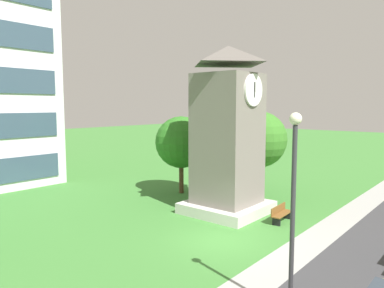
# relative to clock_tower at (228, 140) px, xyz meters

# --- Properties ---
(ground_plane) EXTENTS (160.00, 160.00, 0.00)m
(ground_plane) POSITION_rel_clock_tower_xyz_m (-3.98, -2.40, -4.25)
(ground_plane) COLOR #3D7A33
(kerb_strip) EXTENTS (120.00, 1.60, 0.01)m
(kerb_strip) POSITION_rel_clock_tower_xyz_m (-3.98, -5.66, -4.24)
(kerb_strip) COLOR #9E9E99
(kerb_strip) RESTS_ON ground
(clock_tower) EXTENTS (4.30, 4.30, 9.57)m
(clock_tower) POSITION_rel_clock_tower_xyz_m (0.00, 0.00, 0.00)
(clock_tower) COLOR slate
(clock_tower) RESTS_ON ground
(park_bench) EXTENTS (1.82, 0.59, 0.88)m
(park_bench) POSITION_rel_clock_tower_xyz_m (0.36, -3.25, -3.78)
(park_bench) COLOR brown
(park_bench) RESTS_ON ground
(street_lamp) EXTENTS (0.36, 0.36, 6.03)m
(street_lamp) POSITION_rel_clock_tower_xyz_m (-7.58, -7.48, -0.52)
(street_lamp) COLOR #333338
(street_lamp) RESTS_ON ground
(tree_streetside) EXTENTS (3.95, 3.95, 5.85)m
(tree_streetside) POSITION_rel_clock_tower_xyz_m (5.15, 0.90, -0.39)
(tree_streetside) COLOR #513823
(tree_streetside) RESTS_ON ground
(tree_near_tower) EXTENTS (3.66, 3.66, 5.48)m
(tree_near_tower) POSITION_rel_clock_tower_xyz_m (1.89, 5.25, -0.60)
(tree_near_tower) COLOR #513823
(tree_near_tower) RESTS_ON ground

